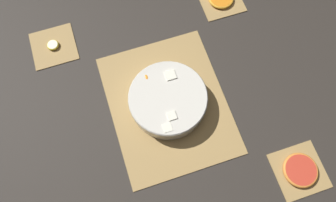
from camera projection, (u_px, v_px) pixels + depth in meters
The scene contains 8 objects.
ground_plane at pixel (168, 104), 1.04m from camera, with size 6.00×6.00×0.00m, color #2D2823.
bamboo_mat_center at pixel (168, 104), 1.04m from camera, with size 0.45×0.36×0.01m.
coaster_mat_near_left at pixel (54, 46), 1.11m from camera, with size 0.15×0.15×0.01m.
coaster_mat_far_left at pixel (221, 0), 1.18m from camera, with size 0.15×0.15×0.01m.
coaster_mat_far_right at pixel (299, 171), 0.97m from camera, with size 0.15×0.15×0.01m.
fruit_salad_bowl at pixel (168, 100), 1.00m from camera, with size 0.24×0.24×0.07m.
banana_coin_single at pixel (53, 45), 1.10m from camera, with size 0.04×0.04×0.01m.
grapefruit_slice at pixel (300, 170), 0.96m from camera, with size 0.10×0.10×0.01m.
Camera 1 is at (0.33, -0.11, 0.98)m, focal length 35.00 mm.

